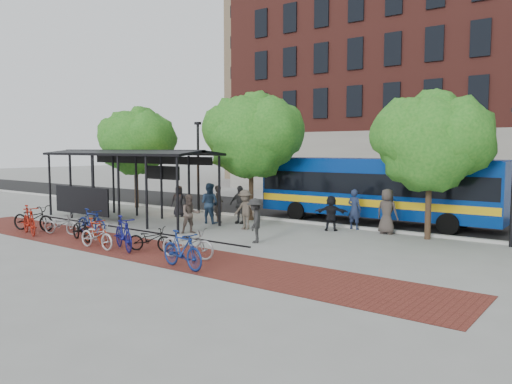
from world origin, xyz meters
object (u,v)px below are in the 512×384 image
Objects in this scene: bike_11 at (182,250)px; bike_10 at (188,243)px; bus_shelter at (126,161)px; bike_3 at (92,222)px; pedestrian_0 at (179,201)px; tree_c at (433,138)px; bike_4 at (82,229)px; pedestrian_9 at (255,221)px; bike_0 at (33,218)px; tree_a at (137,139)px; bike_6 at (97,236)px; pedestrian_5 at (331,213)px; pedestrian_8 at (190,214)px; pedestrian_7 at (354,209)px; pedestrian_6 at (387,211)px; bike_2 at (61,224)px; bike_5 at (95,231)px; pedestrian_1 at (219,204)px; pedestrian_3 at (245,210)px; tree_b at (253,132)px; bike_7 at (123,233)px; bike_8 at (150,239)px; pedestrian_4 at (240,205)px; bike_1 at (29,220)px; pedestrian_2 at (209,203)px; lamp_post_left at (198,165)px; bus at (376,186)px.

bike_10 is at bearing 46.44° from bike_11.
bus_shelter is 5.86× the size of bike_3.
tree_c is at bearing -28.81° from pedestrian_0.
tree_c is 3.26× the size of bike_4.
bus_shelter is 6.11× the size of pedestrian_9.
bike_0 is 1.25× the size of pedestrian_9.
bike_4 is at bearing -140.91° from bike_3.
bus_shelter is 1.72× the size of tree_a.
bike_3 is 3.34m from bike_6.
bike_4 is 10.54m from pedestrian_5.
bike_4 is at bearing 78.76° from bike_10.
pedestrian_7 is at bearing -11.63° from pedestrian_8.
pedestrian_0 is (-3.92, 7.92, 0.35)m from bike_6.
pedestrian_6 reaches higher than pedestrian_8.
bike_5 is (2.97, -0.38, 0.05)m from bike_2.
pedestrian_1 is 5.74m from pedestrian_9.
pedestrian_3 is (10.53, -2.59, -3.34)m from tree_a.
tree_c is 3.02× the size of bike_10.
tree_b is 3.58× the size of bike_3.
pedestrian_5 is at bearing 31.22° from pedestrian_3.
bike_7 is at bearing -91.48° from pedestrian_0.
bike_11 is 8.99m from pedestrian_5.
tree_c is 13.70m from bike_5.
pedestrian_1 reaches higher than bike_5.
bike_8 is 0.91× the size of pedestrian_4.
pedestrian_7 is at bearing -30.57° from bike_1.
bike_1 is at bearing 96.56° from pedestrian_1.
pedestrian_4 reaches higher than pedestrian_9.
pedestrian_8 is (-1.23, -2.26, -0.05)m from pedestrian_3.
bike_1 reaches higher than bike_0.
pedestrian_2 is at bearing 3.47° from bike_5.
pedestrian_7 is at bearing 1.79° from tree_a.
pedestrian_6 is at bearing -0.44° from lamp_post_left.
tree_c reaches higher than bike_11.
pedestrian_3 reaches higher than bike_0.
tree_a reaches higher than bus.
bike_7 is at bearing 98.70° from pedestrian_2.
pedestrian_7 reaches higher than bike_1.
lamp_post_left is 2.85× the size of pedestrian_3.
pedestrian_9 is (3.81, -4.85, -3.59)m from tree_b.
bike_5 reaches higher than bike_6.
lamp_post_left is 10.73m from bike_8.
bike_7 is 1.12× the size of pedestrian_1.
pedestrian_1 is 5.81m from pedestrian_5.
pedestrian_3 is at bearing -13.14° from bike_6.
bike_11 is 1.11× the size of pedestrian_9.
bike_10 is (6.67, -0.91, -0.03)m from bike_3.
pedestrian_4 is (1.20, 0.87, -0.06)m from pedestrian_2.
bike_7 is 3.73m from bike_11.
pedestrian_0 is at bearing -157.97° from bus.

